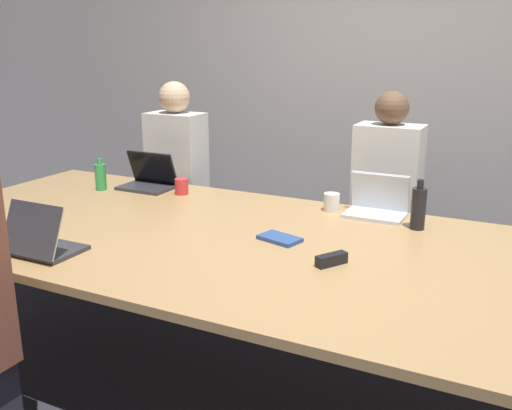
# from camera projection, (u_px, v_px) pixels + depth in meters

# --- Properties ---
(ground_plane) EXTENTS (24.00, 24.00, 0.00)m
(ground_plane) POSITION_uv_depth(u_px,v_px,m) (294.00, 389.00, 2.88)
(ground_plane) COLOR #2D2D38
(curtain_wall) EXTENTS (12.00, 0.06, 2.80)m
(curtain_wall) POSITION_uv_depth(u_px,v_px,m) (399.00, 83.00, 4.10)
(curtain_wall) COLOR #BCB7B2
(curtain_wall) RESTS_ON ground_plane
(conference_table) EXTENTS (4.35, 1.63, 0.76)m
(conference_table) POSITION_uv_depth(u_px,v_px,m) (297.00, 257.00, 2.69)
(conference_table) COLOR tan
(conference_table) RESTS_ON ground_plane
(laptop_near_left) EXTENTS (0.31, 0.25, 0.25)m
(laptop_near_left) POSITION_uv_depth(u_px,v_px,m) (40.00, 240.00, 2.57)
(laptop_near_left) COLOR #333338
(laptop_near_left) RESTS_ON conference_table
(laptop_far_center) EXTENTS (0.33, 0.23, 0.23)m
(laptop_far_center) POSITION_uv_depth(u_px,v_px,m) (377.00, 203.00, 3.17)
(laptop_far_center) COLOR silver
(laptop_far_center) RESTS_ON conference_table
(person_far_center) EXTENTS (0.40, 0.24, 1.41)m
(person_far_center) POSITION_uv_depth(u_px,v_px,m) (385.00, 208.00, 3.57)
(person_far_center) COLOR #2D2D38
(person_far_center) RESTS_ON ground_plane
(cup_far_center) EXTENTS (0.09, 0.09, 0.10)m
(cup_far_center) POSITION_uv_depth(u_px,v_px,m) (332.00, 202.00, 3.25)
(cup_far_center) COLOR white
(cup_far_center) RESTS_ON conference_table
(bottle_far_center) EXTENTS (0.08, 0.08, 0.26)m
(bottle_far_center) POSITION_uv_depth(u_px,v_px,m) (418.00, 208.00, 2.92)
(bottle_far_center) COLOR black
(bottle_far_center) RESTS_ON conference_table
(laptop_far_left) EXTENTS (0.35, 0.24, 0.24)m
(laptop_far_left) POSITION_uv_depth(u_px,v_px,m) (149.00, 178.00, 3.75)
(laptop_far_left) COLOR #333338
(laptop_far_left) RESTS_ON conference_table
(person_far_left) EXTENTS (0.40, 0.24, 1.43)m
(person_far_left) POSITION_uv_depth(u_px,v_px,m) (178.00, 184.00, 4.14)
(person_far_left) COLOR #2D2D38
(person_far_left) RESTS_ON ground_plane
(cup_far_left) EXTENTS (0.08, 0.08, 0.10)m
(cup_far_left) POSITION_uv_depth(u_px,v_px,m) (182.00, 186.00, 3.60)
(cup_far_left) COLOR red
(cup_far_left) RESTS_ON conference_table
(bottle_far_left) EXTENTS (0.07, 0.07, 0.21)m
(bottle_far_left) POSITION_uv_depth(u_px,v_px,m) (101.00, 176.00, 3.70)
(bottle_far_left) COLOR green
(bottle_far_left) RESTS_ON conference_table
(stapler) EXTENTS (0.12, 0.15, 0.05)m
(stapler) POSITION_uv_depth(u_px,v_px,m) (331.00, 260.00, 2.46)
(stapler) COLOR black
(stapler) RESTS_ON conference_table
(notebook) EXTENTS (0.23, 0.17, 0.02)m
(notebook) POSITION_uv_depth(u_px,v_px,m) (280.00, 239.00, 2.77)
(notebook) COLOR #2D4C8C
(notebook) RESTS_ON conference_table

